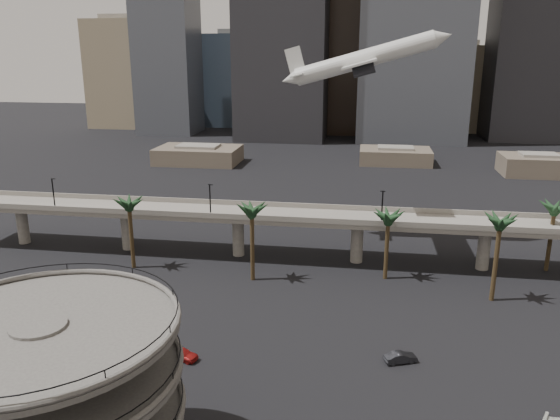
% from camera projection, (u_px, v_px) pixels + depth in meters
% --- Properties ---
extents(parking_ramp, '(22.20, 22.20, 17.35)m').
position_uv_depth(parking_ramp, '(48.00, 395.00, 44.49)').
color(parking_ramp, '#504D4B').
rests_on(parking_ramp, ground).
extents(overpass, '(130.00, 9.30, 14.70)m').
position_uv_depth(overpass, '(297.00, 220.00, 99.22)').
color(overpass, slate).
rests_on(overpass, ground).
extents(palm_trees, '(76.40, 18.40, 14.00)m').
position_uv_depth(palm_trees, '(361.00, 215.00, 88.96)').
color(palm_trees, '#41321C').
rests_on(palm_trees, ground).
extents(low_buildings, '(135.00, 27.50, 6.80)m').
position_uv_depth(low_buildings, '(350.00, 158.00, 182.26)').
color(low_buildings, brown).
rests_on(low_buildings, ground).
extents(skyline, '(269.00, 86.00, 116.52)m').
position_uv_depth(skyline, '(378.00, 39.00, 240.96)').
color(skyline, gray).
rests_on(skyline, ground).
extents(airborne_jet, '(31.98, 28.11, 11.66)m').
position_uv_depth(airborne_jet, '(363.00, 60.00, 102.08)').
color(airborne_jet, silver).
rests_on(airborne_jet, ground).
extents(car_a, '(4.75, 2.94, 1.51)m').
position_uv_depth(car_a, '(181.00, 353.00, 67.79)').
color(car_a, maroon).
rests_on(car_a, ground).
extents(car_b, '(4.30, 2.80, 1.34)m').
position_uv_depth(car_b, '(401.00, 357.00, 67.05)').
color(car_b, black).
rests_on(car_b, ground).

